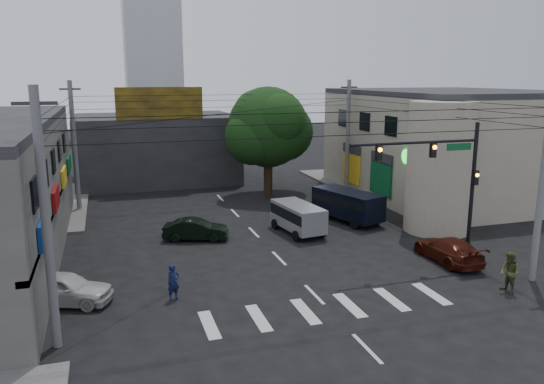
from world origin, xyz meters
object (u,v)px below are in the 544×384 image
utility_pole_near_right (542,185)px  utility_pole_far_right (348,137)px  traffic_gantry (446,170)px  utility_pole_near_left (46,222)px  traffic_officer (173,282)px  street_tree (268,127)px  navy_van (347,206)px  white_compact (63,288)px  dark_sedan (196,230)px  utility_pole_far_left (75,147)px  pedestrian_olive (509,273)px  maroon_sedan (448,249)px  silver_minivan (298,219)px

utility_pole_near_right → utility_pole_far_right: same height
traffic_gantry → utility_pole_near_left: (-18.32, -3.50, -0.23)m
utility_pole_far_right → traffic_officer: bearing=-133.0°
street_tree → navy_van: 10.65m
utility_pole_far_right → white_compact: size_ratio=2.09×
traffic_gantry → dark_sedan: 14.39m
utility_pole_far_left → traffic_officer: size_ratio=5.80×
utility_pole_near_right → white_compact: (-21.00, 3.79, -3.90)m
utility_pole_far_right → utility_pole_far_left: bearing=180.0°
dark_sedan → white_compact: white_compact is taller
utility_pole_near_right → street_tree: bearing=106.8°
pedestrian_olive → maroon_sedan: bearing=-180.0°
dark_sedan → maroon_sedan: (11.90, -7.65, 0.02)m
navy_van → pedestrian_olive: size_ratio=2.92×
utility_pole_near_right → pedestrian_olive: 4.35m
traffic_officer → pedestrian_olive: pedestrian_olive is taller
traffic_gantry → navy_van: size_ratio=1.32×
street_tree → pedestrian_olive: size_ratio=4.64×
utility_pole_near_left → utility_pole_near_right: same height
white_compact → maroon_sedan: bearing=-69.2°
street_tree → pedestrian_olive: (4.34, -22.39, -4.54)m
navy_van → maroon_sedan: bearing=172.7°
silver_minivan → pedestrian_olive: size_ratio=2.35×
street_tree → traffic_gantry: 18.42m
white_compact → utility_pole_far_left: bearing=21.9°
street_tree → silver_minivan: bearing=-97.5°
utility_pole_near_left → white_compact: bearing=90.0°
utility_pole_near_right → silver_minivan: size_ratio=2.09×
utility_pole_far_right → white_compact: 27.12m
maroon_sedan → white_compact: bearing=-0.9°
utility_pole_near_left → pedestrian_olive: (18.84, -0.89, -3.66)m
white_compact → maroon_sedan: (18.75, -0.35, -0.05)m
traffic_gantry → maroon_sedan: 4.21m
utility_pole_far_right → maroon_sedan: 17.66m
navy_van → traffic_officer: bearing=109.0°
dark_sedan → traffic_officer: size_ratio=2.53×
silver_minivan → white_compact: bearing=109.4°
traffic_gantry → silver_minivan: (-5.27, 7.05, -3.93)m
utility_pole_far_right → traffic_officer: utility_pole_far_right is taller
utility_pole_near_right → dark_sedan: bearing=141.9°
dark_sedan → silver_minivan: (6.21, -0.53, 0.28)m
white_compact → navy_van: bearing=-42.0°
street_tree → utility_pole_far_left: bearing=-176.1°
utility_pole_far_left → pedestrian_olive: bearing=-48.6°
street_tree → dark_sedan: street_tree is taller
silver_minivan → navy_van: 4.41m
utility_pole_near_right → dark_sedan: 18.41m
utility_pole_near_right → silver_minivan: (-7.94, 10.55, -3.70)m
white_compact → maroon_sedan: size_ratio=0.99×
utility_pole_far_right → utility_pole_near_left: bearing=-135.7°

